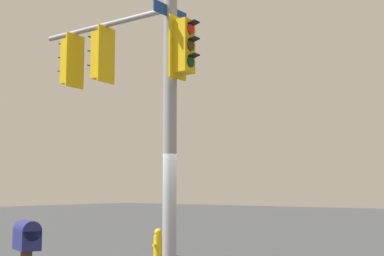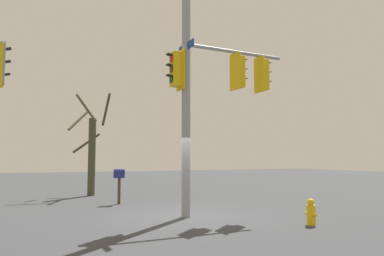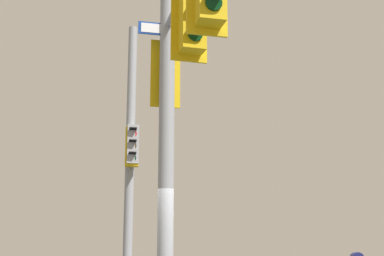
% 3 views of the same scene
% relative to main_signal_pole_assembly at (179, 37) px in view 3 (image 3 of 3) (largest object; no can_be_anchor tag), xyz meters
% --- Properties ---
extents(main_signal_pole_assembly, '(3.07, 4.52, 9.78)m').
position_rel_main_signal_pole_assembly_xyz_m(main_signal_pole_assembly, '(0.00, 0.00, 0.00)').
color(main_signal_pole_assembly, gray).
rests_on(main_signal_pole_assembly, ground).
extents(secondary_pole_assembly, '(0.37, 0.80, 7.93)m').
position_rel_main_signal_pole_assembly_xyz_m(secondary_pole_assembly, '(0.26, -6.24, -1.04)').
color(secondary_pole_assembly, gray).
rests_on(secondary_pole_assembly, ground).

